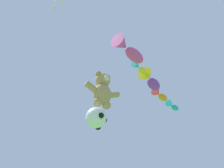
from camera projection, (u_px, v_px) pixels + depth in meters
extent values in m
ellipsoid|color=tan|center=(102.00, 94.00, 11.11)|extent=(0.95, 0.82, 1.16)
sphere|color=tan|center=(103.00, 80.00, 11.60)|extent=(0.80, 0.80, 0.80)
sphere|color=beige|center=(106.00, 78.00, 11.33)|extent=(0.34, 0.34, 0.34)
sphere|color=tan|center=(98.00, 74.00, 11.64)|extent=(0.33, 0.33, 0.33)
cylinder|color=tan|center=(91.00, 87.00, 10.91)|extent=(0.69, 0.31, 0.54)
sphere|color=tan|center=(98.00, 102.00, 10.68)|extent=(0.43, 0.43, 0.43)
sphere|color=tan|center=(107.00, 77.00, 11.91)|extent=(0.33, 0.33, 0.33)
cylinder|color=tan|center=(114.00, 95.00, 11.55)|extent=(0.69, 0.31, 0.54)
sphere|color=tan|center=(107.00, 105.00, 10.92)|extent=(0.43, 0.43, 0.43)
sphere|color=white|center=(96.00, 118.00, 10.01)|extent=(0.97, 0.97, 0.97)
sphere|color=black|center=(104.00, 120.00, 10.21)|extent=(0.27, 0.27, 0.27)
sphere|color=black|center=(91.00, 113.00, 10.34)|extent=(0.27, 0.27, 0.27)
sphere|color=black|center=(101.00, 115.00, 9.67)|extent=(0.27, 0.27, 0.27)
sphere|color=black|center=(98.00, 127.00, 10.01)|extent=(0.27, 0.27, 0.27)
ellipsoid|color=#E53F9E|center=(134.00, 55.00, 12.63)|extent=(1.66, 1.12, 0.61)
cone|color=#E53F9E|center=(122.00, 44.00, 11.88)|extent=(1.06, 1.10, 0.90)
sphere|color=black|center=(139.00, 58.00, 13.03)|extent=(0.16, 0.16, 0.16)
ellipsoid|color=yellow|center=(143.00, 71.00, 13.76)|extent=(0.98, 0.63, 0.34)
cone|color=#19ADB2|center=(137.00, 66.00, 13.31)|extent=(0.62, 0.62, 0.50)
sphere|color=black|center=(145.00, 72.00, 13.99)|extent=(0.09, 0.09, 0.09)
ellipsoid|color=purple|center=(154.00, 84.00, 15.25)|extent=(1.63, 1.29, 0.64)
cone|color=yellow|center=(147.00, 76.00, 14.46)|extent=(1.12, 1.19, 0.95)
sphere|color=black|center=(156.00, 85.00, 15.67)|extent=(0.17, 0.17, 0.17)
ellipsoid|color=orange|center=(163.00, 97.00, 16.84)|extent=(1.21, 0.83, 0.45)
cone|color=red|center=(157.00, 93.00, 16.29)|extent=(0.78, 0.82, 0.67)
sphere|color=black|center=(165.00, 98.00, 17.13)|extent=(0.12, 0.12, 0.12)
ellipsoid|color=#19ADB2|center=(175.00, 108.00, 18.29)|extent=(1.08, 0.70, 0.40)
cone|color=#19ADB2|center=(170.00, 104.00, 17.82)|extent=(0.68, 0.70, 0.59)
sphere|color=black|center=(176.00, 108.00, 18.55)|extent=(0.10, 0.10, 0.10)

